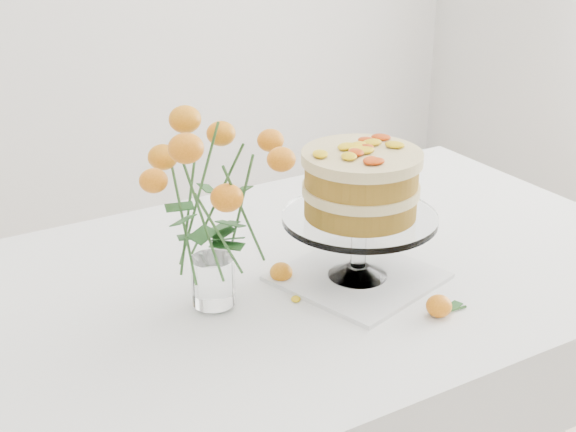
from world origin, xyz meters
name	(u,v)px	position (x,y,z in m)	size (l,w,h in m)	color
table	(320,299)	(0.00, 0.00, 0.67)	(1.43, 0.93, 0.76)	tan
napkin	(357,277)	(0.03, -0.09, 0.76)	(0.27, 0.27, 0.01)	silver
cake_stand	(361,191)	(0.03, -0.09, 0.94)	(0.30, 0.30, 0.27)	white
rose_vase	(209,189)	(-0.26, -0.04, 0.99)	(0.27, 0.27, 0.40)	white
loose_rose_near	(281,272)	(-0.10, -0.02, 0.77)	(0.08, 0.04, 0.04)	orange
loose_rose_far	(439,306)	(0.07, -0.28, 0.78)	(0.08, 0.05, 0.04)	#C55F09
stray_petal_a	(296,299)	(-0.12, -0.10, 0.76)	(0.03, 0.02, 0.00)	yellow
stray_petal_b	(352,295)	(-0.02, -0.14, 0.76)	(0.03, 0.02, 0.00)	yellow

